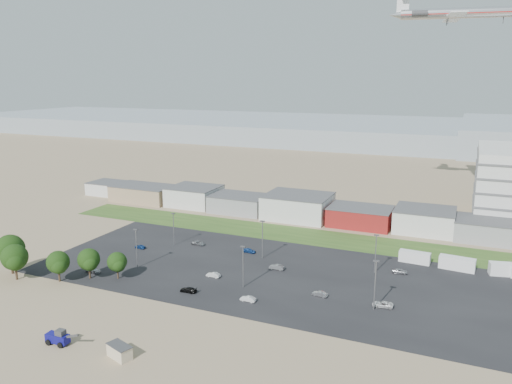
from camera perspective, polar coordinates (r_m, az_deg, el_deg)
The scene contains 33 objects.
ground at distance 111.28m, azimuth -4.28°, elevation -12.39°, with size 700.00×700.00×0.00m, color #897157.
parking_lot at distance 126.06m, azimuth 2.03°, elevation -9.24°, with size 120.00×50.00×0.01m, color black.
grass_strip at distance 155.99m, azimuth 4.62°, elevation -4.88°, with size 160.00×16.00×0.02m, color #2D4B1C.
hills_backdrop at distance 406.23m, azimuth 22.35°, elevation 5.81°, with size 700.00×200.00×9.00m, color gray, non-canonical shape.
building_row at distance 177.72m, azimuth 1.44°, elevation -1.30°, with size 170.00×20.00×8.00m, color silver, non-canonical shape.
portable_shed at distance 93.75m, azimuth -15.33°, elevation -17.15°, with size 4.79×2.49×2.41m, color beige, non-canonical shape.
telehandler at distance 101.25m, azimuth -21.74°, elevation -15.10°, with size 7.05×2.35×2.94m, color #0E0C65, non-canonical shape.
box_trailer_a at distance 138.76m, azimuth 17.68°, elevation -7.11°, with size 7.90×2.47×2.96m, color silver, non-canonical shape.
box_trailer_b at distance 137.42m, azimuth 22.00°, elevation -7.59°, with size 8.66×2.71×3.25m, color silver, non-canonical shape.
box_trailer_c at distance 138.60m, azimuth 26.80°, elevation -7.90°, with size 8.37×2.62×3.14m, color silver, non-canonical shape.
tree_far_left at distance 137.80m, azimuth -26.27°, elevation -6.16°, with size 7.55×7.55×11.32m, color black, non-canonical shape.
tree_left at distance 133.49m, azimuth -25.85°, elevation -7.00°, with size 6.68×6.68×10.02m, color black, non-canonical shape.
tree_mid at distance 128.46m, azimuth -21.67°, elevation -7.70°, with size 5.74×5.74×8.61m, color black, non-canonical shape.
tree_right at distance 127.88m, azimuth -18.56°, elevation -7.56°, with size 5.69×5.69×8.53m, color black, non-canonical shape.
tree_near at distance 125.87m, azimuth -15.58°, elevation -7.92°, with size 5.05×5.05×7.58m, color black, non-canonical shape.
lightpole_front_l at distance 131.43m, azimuth -13.49°, elevation -6.29°, with size 1.20×0.50×10.23m, color slate, non-canonical shape.
lightpole_front_m at distance 116.21m, azimuth -1.48°, elevation -8.55°, with size 1.18×0.49×10.01m, color slate, non-canonical shape.
lightpole_front_r at distance 108.03m, azimuth 13.44°, elevation -10.34°, with size 1.29×0.54×10.97m, color slate, non-canonical shape.
lightpole_back_l at distance 146.85m, azimuth -9.39°, elevation -4.20°, with size 1.13×0.47×9.57m, color slate, non-canonical shape.
lightpole_back_m at distance 134.25m, azimuth 0.74°, elevation -5.46°, with size 1.23×0.51×10.46m, color slate, non-canonical shape.
lightpole_back_r at distance 127.93m, azimuth 13.50°, elevation -6.89°, with size 1.17×0.49×9.92m, color slate, non-canonical shape.
airliner at distance 200.72m, azimuth 22.05°, elevation 18.42°, with size 47.44×32.34×14.02m, color silver, non-canonical shape.
parked_car_0 at distance 111.69m, azimuth 14.28°, elevation -12.34°, with size 2.01×4.36×1.21m, color silver.
parked_car_1 at distance 114.14m, azimuth 7.30°, elevation -11.47°, with size 1.23×3.51×1.16m, color #A5A5AA.
parked_car_3 at distance 116.29m, azimuth -7.74°, elevation -11.01°, with size 1.62×3.98×1.16m, color black.
parked_car_4 at distance 123.83m, azimuth -4.91°, elevation -9.41°, with size 1.23×3.53×1.16m, color silver.
parked_car_5 at distance 146.90m, azimuth -13.11°, elevation -6.09°, with size 1.33×3.30×1.13m, color navy.
parked_car_6 at distance 139.91m, azimuth -0.79°, elevation -6.71°, with size 1.58×3.88×1.12m, color navy.
parked_car_7 at distance 128.14m, azimuth 2.39°, elevation -8.56°, with size 1.38×3.96×1.30m, color #595B5E.
parked_car_8 at distance 130.50m, azimuth 16.13°, elevation -8.68°, with size 1.51×3.76×1.28m, color #A5A5AA.
parked_car_9 at distance 147.01m, azimuth -6.62°, elevation -5.82°, with size 1.89×4.10×1.14m, color #A5A5AA.
parked_car_10 at distance 132.62m, azimuth -18.12°, elevation -8.49°, with size 1.63×4.00×1.16m, color #A5A5AA.
parked_car_13 at distance 110.95m, azimuth -0.92°, elevation -12.11°, with size 1.23×3.53×1.16m, color silver.
Camera 1 is at (47.32, -88.90, 47.34)m, focal length 35.00 mm.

